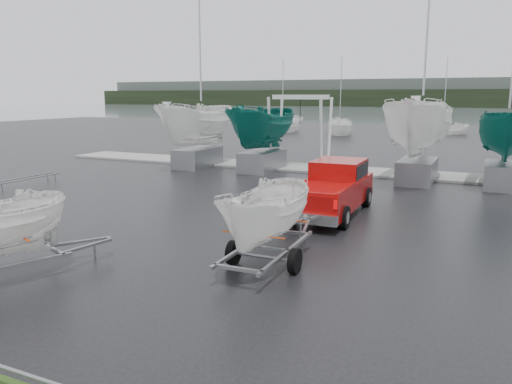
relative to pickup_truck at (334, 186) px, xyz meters
name	(u,v)px	position (x,y,z in m)	size (l,w,h in m)	color
ground_plane	(154,217)	(-5.38, -3.28, -0.94)	(120.00, 120.00, 0.00)	black
lake	(439,115)	(-5.38, 96.72, -0.95)	(300.00, 300.00, 0.00)	slate
dock	(291,167)	(-5.38, 9.72, -0.89)	(30.00, 3.00, 0.12)	#989792
treeline	(460,98)	(-5.38, 166.72, 2.06)	(300.00, 8.00, 6.00)	black
far_hill	(461,92)	(-5.38, 174.72, 4.06)	(300.00, 6.00, 10.00)	#4C5651
pickup_truck	(334,186)	(0.00, 0.00, 0.00)	(2.11, 5.47, 1.80)	#980908
trailer_hitched	(267,166)	(0.14, -6.19, 1.54)	(1.79, 3.63, 4.56)	gray
boat_hoist	(300,121)	(-4.86, 9.72, 1.73)	(3.30, 2.18, 4.12)	silver
keelboat_0	(196,94)	(-10.37, 7.72, 3.21)	(2.61, 3.20, 10.78)	gray
keelboat_1	(263,99)	(-6.35, 7.92, 2.95)	(2.45, 3.20, 7.62)	gray
keelboat_2	(423,84)	(1.84, 7.72, 3.69)	(2.91, 3.20, 11.09)	gray
keelboat_3	(510,103)	(5.54, 8.02, 2.80)	(2.36, 3.20, 10.53)	gray
moored_boat_0	(282,132)	(-16.30, 35.37, -0.94)	(3.15, 3.21, 11.58)	white
moored_boat_1	(339,134)	(-9.69, 35.19, -0.94)	(3.29, 3.33, 11.42)	white
moored_boat_2	(442,134)	(0.29, 39.46, -0.93)	(2.63, 2.59, 10.70)	white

